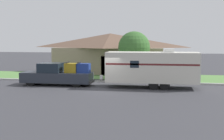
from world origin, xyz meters
The scene contains 8 objects.
ground_plane centered at (0.00, 0.00, 0.00)m, with size 120.00×120.00×0.00m, color #38383D.
curb_strip centered at (0.00, 3.75, 0.07)m, with size 80.00×0.30×0.14m.
lawn_strip centered at (0.00, 7.40, 0.01)m, with size 80.00×7.00×0.03m.
house_across_street centered at (-1.64, 12.11, 2.38)m, with size 13.30×6.67×4.60m.
pickup_truck centered at (-4.34, 1.31, 0.90)m, with size 6.20×1.92×2.03m.
travel_trailer centered at (3.75, 1.30, 1.69)m, with size 8.60×2.38×3.20m.
mailbox centered at (6.59, 4.40, 0.95)m, with size 0.48×0.20×1.24m.
tree_in_yard centered at (1.68, 6.92, 3.13)m, with size 3.19×3.19×4.73m.
Camera 1 is at (4.77, -24.20, 4.07)m, focal length 50.00 mm.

